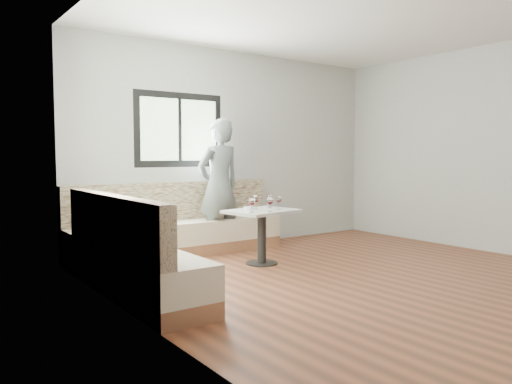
% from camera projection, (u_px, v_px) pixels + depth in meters
% --- Properties ---
extents(room, '(5.01, 5.01, 2.81)m').
position_uv_depth(room, '(355.00, 146.00, 5.25)').
color(room, brown).
rests_on(room, ground).
extents(banquette, '(2.90, 2.80, 0.95)m').
position_uv_depth(banquette, '(161.00, 241.00, 5.70)').
color(banquette, '#956246').
rests_on(banquette, ground).
extents(table, '(0.88, 0.74, 0.66)m').
position_uv_depth(table, '(262.00, 223.00, 5.99)').
color(table, black).
rests_on(table, ground).
extents(person, '(0.70, 0.50, 1.79)m').
position_uv_depth(person, '(219.00, 186.00, 6.69)').
color(person, slate).
rests_on(person, ground).
extents(olive_ramekin, '(0.11, 0.11, 0.04)m').
position_uv_depth(olive_ramekin, '(249.00, 208.00, 5.92)').
color(olive_ramekin, white).
rests_on(olive_ramekin, table).
extents(wine_glass_a, '(0.08, 0.08, 0.18)m').
position_uv_depth(wine_glass_a, '(252.00, 202.00, 5.67)').
color(wine_glass_a, white).
rests_on(wine_glass_a, table).
extents(wine_glass_b, '(0.08, 0.08, 0.18)m').
position_uv_depth(wine_glass_b, '(270.00, 201.00, 5.79)').
color(wine_glass_b, white).
rests_on(wine_glass_b, table).
extents(wine_glass_c, '(0.08, 0.08, 0.18)m').
position_uv_depth(wine_glass_c, '(279.00, 199.00, 6.02)').
color(wine_glass_c, white).
rests_on(wine_glass_c, table).
extents(wine_glass_d, '(0.08, 0.08, 0.18)m').
position_uv_depth(wine_glass_d, '(256.00, 199.00, 6.07)').
color(wine_glass_d, white).
rests_on(wine_glass_d, table).
extents(wine_glass_e, '(0.08, 0.08, 0.18)m').
position_uv_depth(wine_glass_e, '(270.00, 198.00, 6.24)').
color(wine_glass_e, white).
rests_on(wine_glass_e, table).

